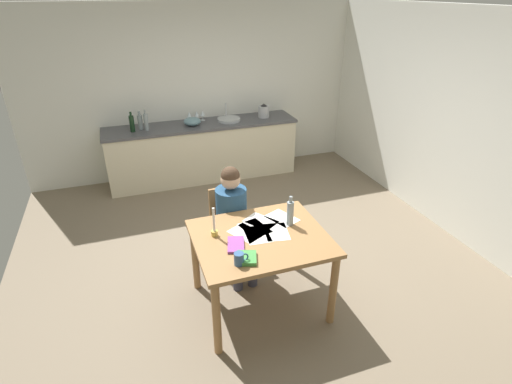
{
  "coord_description": "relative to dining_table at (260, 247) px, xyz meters",
  "views": [
    {
      "loc": [
        -1.14,
        -3.59,
        2.76
      ],
      "look_at": [
        0.07,
        -0.1,
        0.85
      ],
      "focal_mm": 27.91,
      "sensor_mm": 36.0,
      "label": 1
    }
  ],
  "objects": [
    {
      "name": "paper_bill",
      "position": [
        0.3,
        0.22,
        0.11
      ],
      "size": [
        0.31,
        0.36,
        0.0
      ],
      "primitive_type": "cube",
      "rotation": [
        0.0,
        0.0,
        0.42
      ],
      "color": "white",
      "rests_on": "dining_table"
    },
    {
      "name": "stovetop_kettle",
      "position": [
        1.14,
        3.04,
        0.33
      ],
      "size": [
        0.18,
        0.18,
        0.22
      ],
      "color": "#B7BABF",
      "rests_on": "kitchen_counter"
    },
    {
      "name": "bottle_oil",
      "position": [
        -0.89,
        2.99,
        0.35
      ],
      "size": [
        0.07,
        0.07,
        0.29
      ],
      "color": "black",
      "rests_on": "kitchen_counter"
    },
    {
      "name": "wine_glass_back_left",
      "position": [
        -0.03,
        3.19,
        0.34
      ],
      "size": [
        0.07,
        0.07,
        0.15
      ],
      "color": "silver",
      "rests_on": "kitchen_counter"
    },
    {
      "name": "bottle_vinegar",
      "position": [
        -0.77,
        3.05,
        0.35
      ],
      "size": [
        0.07,
        0.07,
        0.27
      ],
      "color": "#8C999E",
      "rests_on": "kitchen_counter"
    },
    {
      "name": "dining_table",
      "position": [
        0.0,
        0.0,
        0.0
      ],
      "size": [
        1.18,
        0.99,
        0.78
      ],
      "color": "#9E7042",
      "rests_on": "ground"
    },
    {
      "name": "ground_plane",
      "position": [
        0.13,
        0.8,
        -0.69
      ],
      "size": [
        5.2,
        5.2,
        0.04
      ],
      "primitive_type": "cube",
      "color": "#7A6B56"
    },
    {
      "name": "paper_envelope",
      "position": [
        -0.11,
        0.09,
        0.11
      ],
      "size": [
        0.32,
        0.36,
        0.0
      ],
      "primitive_type": "cube",
      "rotation": [
        0.0,
        0.0,
        0.49
      ],
      "color": "white",
      "rests_on": "dining_table"
    },
    {
      "name": "wall_right",
      "position": [
        2.73,
        0.8,
        0.63
      ],
      "size": [
        0.12,
        5.2,
        2.6
      ],
      "primitive_type": "cube",
      "color": "silver",
      "rests_on": "ground"
    },
    {
      "name": "paper_notice",
      "position": [
        -0.02,
        0.03,
        0.11
      ],
      "size": [
        0.23,
        0.31,
        0.0
      ],
      "primitive_type": "cube",
      "rotation": [
        0.0,
        0.0,
        -0.08
      ],
      "color": "white",
      "rests_on": "dining_table"
    },
    {
      "name": "wine_bottle_on_table",
      "position": [
        0.33,
        0.1,
        0.24
      ],
      "size": [
        0.07,
        0.07,
        0.3
      ],
      "color": "#8C999E",
      "rests_on": "dining_table"
    },
    {
      "name": "bottle_wine_red",
      "position": [
        -0.69,
        2.98,
        0.36
      ],
      "size": [
        0.06,
        0.06,
        0.3
      ],
      "color": "#8C999E",
      "rests_on": "kitchen_counter"
    },
    {
      "name": "book_magazine",
      "position": [
        -0.25,
        -0.07,
        0.12
      ],
      "size": [
        0.2,
        0.26,
        0.02
      ],
      "primitive_type": "cube",
      "rotation": [
        0.0,
        0.0,
        -0.28
      ],
      "color": "#904294",
      "rests_on": "dining_table"
    },
    {
      "name": "wine_glass_by_kettle",
      "position": [
        0.09,
        3.19,
        0.34
      ],
      "size": [
        0.07,
        0.07,
        0.15
      ],
      "color": "silver",
      "rests_on": "kitchen_counter"
    },
    {
      "name": "paper_receipt",
      "position": [
        0.09,
        0.24,
        0.11
      ],
      "size": [
        0.34,
        0.36,
        0.0
      ],
      "primitive_type": "cube",
      "rotation": [
        0.0,
        0.0,
        0.61
      ],
      "color": "white",
      "rests_on": "dining_table"
    },
    {
      "name": "wine_glass_near_sink",
      "position": [
        0.19,
        3.19,
        0.34
      ],
      "size": [
        0.07,
        0.07,
        0.15
      ],
      "color": "silver",
      "rests_on": "kitchen_counter"
    },
    {
      "name": "mixing_bowl",
      "position": [
        -0.02,
        3.01,
        0.29
      ],
      "size": [
        0.26,
        0.26,
        0.12
      ],
      "primitive_type": "ellipsoid",
      "color": "#668C99",
      "rests_on": "kitchen_counter"
    },
    {
      "name": "sink_unit",
      "position": [
        0.56,
        3.04,
        0.25
      ],
      "size": [
        0.36,
        0.36,
        0.24
      ],
      "color": "#B2B7BC",
      "rests_on": "kitchen_counter"
    },
    {
      "name": "chair_at_table",
      "position": [
        -0.09,
        0.74,
        -0.17
      ],
      "size": [
        0.42,
        0.42,
        0.88
      ],
      "color": "#9E7042",
      "rests_on": "ground"
    },
    {
      "name": "wall_back",
      "position": [
        0.13,
        3.4,
        0.63
      ],
      "size": [
        5.2,
        0.12,
        2.6
      ],
      "primitive_type": "cube",
      "color": "silver",
      "rests_on": "ground"
    },
    {
      "name": "coffee_mug",
      "position": [
        -0.29,
        -0.32,
        0.17
      ],
      "size": [
        0.12,
        0.08,
        0.11
      ],
      "color": "#33598C",
      "rests_on": "dining_table"
    },
    {
      "name": "book_cookery",
      "position": [
        -0.22,
        -0.29,
        0.13
      ],
      "size": [
        0.21,
        0.22,
        0.03
      ],
      "primitive_type": "cube",
      "rotation": [
        0.0,
        0.0,
        -0.32
      ],
      "color": "#409041",
      "rests_on": "dining_table"
    },
    {
      "name": "candlestick",
      "position": [
        -0.38,
        0.14,
        0.19
      ],
      "size": [
        0.06,
        0.06,
        0.28
      ],
      "color": "gold",
      "rests_on": "dining_table"
    },
    {
      "name": "paper_letter",
      "position": [
        -0.01,
        0.14,
        0.11
      ],
      "size": [
        0.28,
        0.34,
        0.0
      ],
      "primitive_type": "cube",
      "rotation": [
        0.0,
        0.0,
        0.26
      ],
      "color": "white",
      "rests_on": "dining_table"
    },
    {
      "name": "person_seated",
      "position": [
        -0.08,
        0.59,
        0.01
      ],
      "size": [
        0.34,
        0.6,
        1.19
      ],
      "color": "navy",
      "rests_on": "ground"
    },
    {
      "name": "kitchen_counter",
      "position": [
        0.13,
        3.04,
        -0.22
      ],
      "size": [
        2.94,
        0.64,
        0.9
      ],
      "color": "beige",
      "rests_on": "ground"
    },
    {
      "name": "paper_flyer",
      "position": [
        0.16,
        0.02,
        0.11
      ],
      "size": [
        0.26,
        0.33,
        0.0
      ],
      "primitive_type": "cube",
      "rotation": [
        0.0,
        0.0,
        -0.19
      ],
      "color": "white",
      "rests_on": "dining_table"
    }
  ]
}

